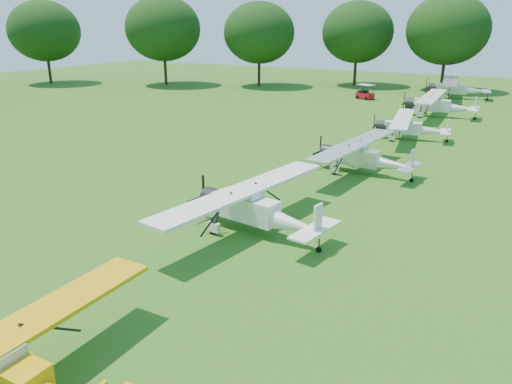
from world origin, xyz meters
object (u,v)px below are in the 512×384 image
Objects in this scene: aircraft_4 at (363,155)px; aircraft_7 at (456,87)px; aircraft_2 at (11,372)px; aircraft_3 at (254,207)px; golf_cart at (365,94)px; aircraft_5 at (409,126)px; aircraft_6 at (438,104)px.

aircraft_7 reaches higher than aircraft_4.
aircraft_3 is (-0.40, 12.46, 0.12)m from aircraft_2.
golf_cart is at bearing 109.67° from aircraft_3.
aircraft_2 is at bearing -101.47° from aircraft_5.
aircraft_6 is (-0.03, 11.96, 0.22)m from aircraft_5.
aircraft_7 is (-0.55, 14.34, 0.07)m from aircraft_6.
aircraft_5 is (0.19, 11.19, -0.08)m from aircraft_4.
aircraft_7 is at bearing 81.44° from aircraft_5.
aircraft_4 is 1.07× the size of aircraft_5.
aircraft_6 is at bearing 94.56° from aircraft_4.
aircraft_4 reaches higher than golf_cart.
golf_cart is (-10.12, 31.59, -0.60)m from aircraft_4.
aircraft_4 is 0.89× the size of aircraft_6.
aircraft_5 is 4.05× the size of golf_cart.
aircraft_4 is 11.20m from aircraft_5.
aircraft_3 is 11.60m from aircraft_4.
aircraft_5 is 26.31m from aircraft_7.
aircraft_7 reaches higher than golf_cart.
aircraft_3 is 4.58× the size of golf_cart.
aircraft_3 is at bearing -95.62° from aircraft_6.
golf_cart is at bearing 106.99° from aircraft_5.
aircraft_3 is 34.72m from aircraft_6.
aircraft_4 is 37.50m from aircraft_7.
aircraft_7 reaches higher than aircraft_5.
aircraft_4 is at bearing 87.33° from aircraft_2.
aircraft_6 reaches higher than golf_cart.
aircraft_6 is 0.95× the size of aircraft_7.
aircraft_3 reaches higher than aircraft_4.
golf_cart is (-9.73, -5.90, -0.81)m from aircraft_7.
aircraft_6 is at bearing 80.31° from aircraft_5.
aircraft_2 is 56.36m from golf_cart.
aircraft_4 is 33.18m from golf_cart.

